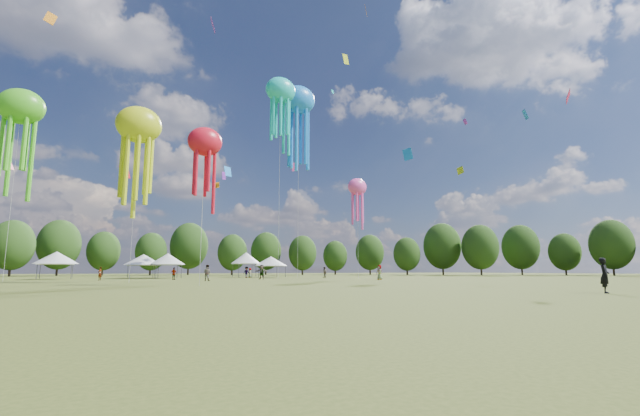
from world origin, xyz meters
name	(u,v)px	position (x,y,z in m)	size (l,w,h in m)	color
ground	(497,296)	(0.00, 0.00, 0.00)	(300.00, 300.00, 0.00)	#384416
observer_main	(605,275)	(7.08, -1.02, 0.93)	(0.68, 0.44, 1.85)	black
spectator_near	(207,273)	(-5.41, 34.55, 0.90)	(0.87, 0.68, 1.80)	gray
spectators_far	(268,272)	(5.25, 43.18, 0.88)	(32.29, 23.44, 1.93)	gray
festival_tents	(184,259)	(-4.23, 55.48, 2.89)	(37.09, 9.32, 4.25)	#47474C
show_kites	(223,126)	(-2.75, 39.89, 20.09)	(46.28, 27.99, 30.80)	#CEDE16
small_kites	(252,71)	(1.53, 41.32, 29.44)	(77.72, 61.23, 45.23)	#CEDE16
treeline	(179,239)	(-3.87, 62.51, 6.54)	(201.57, 95.24, 13.43)	#38281C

